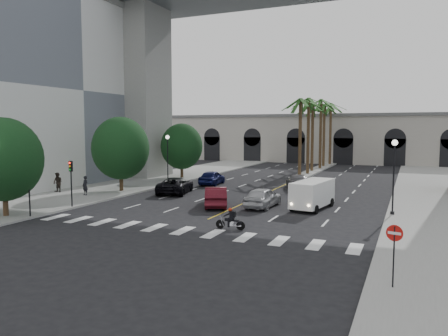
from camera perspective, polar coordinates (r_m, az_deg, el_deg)
ground at (r=27.93m, az=-3.90°, el=-7.50°), size 140.00×140.00×0.00m
sidewalk_left at (r=48.27m, az=-11.61°, el=-2.06°), size 8.00×100.00×0.15m
sidewalk_right at (r=39.75m, az=26.73°, el=-4.10°), size 8.00×100.00×0.15m
median at (r=63.73m, az=11.93°, el=-0.26°), size 2.00×24.00×0.20m
building_left at (r=53.73m, az=-24.41°, el=9.26°), size 16.50×32.50×20.60m
pier_building at (r=80.20m, az=14.41°, el=3.80°), size 71.00×10.50×8.50m
bridge at (r=48.66m, az=12.59°, el=19.87°), size 75.00×13.00×26.00m
palm_a at (r=53.75m, az=9.98°, el=8.36°), size 3.20×3.20×10.30m
palm_b at (r=57.64m, az=11.01°, el=8.40°), size 3.20×3.20×10.60m
palm_c at (r=61.58m, az=11.53°, el=7.77°), size 3.20×3.20×10.10m
palm_d at (r=65.46m, az=12.58°, el=8.24°), size 3.20×3.20×10.90m
palm_e at (r=69.42m, az=12.99°, el=7.68°), size 3.20×3.20×10.40m
palm_f at (r=73.31m, az=13.80°, el=7.75°), size 3.20×3.20×10.70m
street_tree_near at (r=33.23m, az=-26.85°, el=1.01°), size 5.20×5.20×6.89m
street_tree_mid at (r=42.70m, az=-13.36°, el=2.53°), size 5.44×5.44×7.21m
street_tree_far at (r=52.82m, az=-5.55°, el=2.83°), size 5.04×5.04×6.68m
lamp_post_left_far at (r=46.86m, az=-7.37°, el=1.66°), size 0.40×0.40×5.35m
lamp_post_right at (r=32.35m, az=21.30°, el=-0.31°), size 0.40×0.40×5.35m
traffic_signal_near at (r=32.42m, az=-24.14°, el=-1.67°), size 0.25×0.18×3.65m
traffic_signal_far at (r=35.22m, az=-19.34°, el=-0.98°), size 0.25×0.18×3.65m
motorcycle_rider at (r=26.71m, az=0.96°, el=-6.76°), size 1.85×0.50×1.34m
car_a at (r=34.09m, az=5.07°, el=-3.82°), size 2.02×4.69×1.58m
car_b at (r=34.28m, az=-1.07°, el=-3.75°), size 3.49×5.03×1.57m
car_c at (r=41.27m, az=-6.38°, el=-2.26°), size 3.83×5.94×1.52m
car_d at (r=44.68m, az=9.60°, el=-1.76°), size 3.62×5.44×1.46m
car_e at (r=47.21m, az=-1.59°, el=-1.25°), size 2.27×4.73×1.56m
cargo_van at (r=33.86m, az=11.47°, el=-3.26°), size 2.61×5.27×2.15m
pedestrian_a at (r=40.95m, az=-17.68°, el=-2.20°), size 0.71×0.55×1.71m
pedestrian_b at (r=43.59m, az=-20.90°, el=-1.77°), size 0.97×0.79×1.85m
do_not_enter_sign at (r=17.85m, az=21.34°, el=-9.14°), size 0.62×0.17×2.56m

